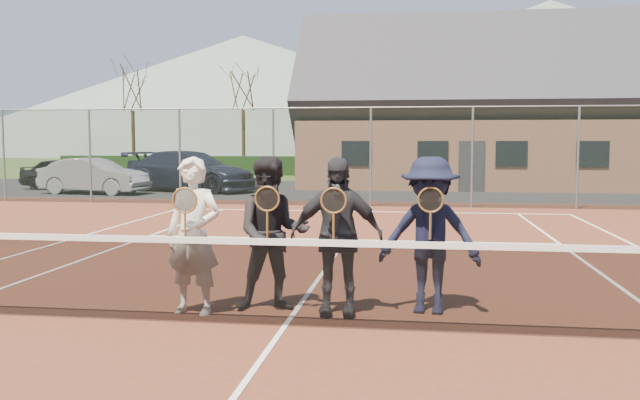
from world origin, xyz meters
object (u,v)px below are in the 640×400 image
at_px(car_b, 94,176).
at_px(player_a, 193,236).
at_px(player_b, 272,234).
at_px(car_c, 191,171).
at_px(clubhouse, 477,96).
at_px(tennis_net, 285,279).
at_px(player_d, 430,235).
at_px(car_a, 67,174).
at_px(player_c, 336,236).

distance_m(car_b, player_a, 19.16).
distance_m(player_a, player_b, 0.91).
distance_m(car_c, player_b, 19.47).
xyz_separation_m(car_b, clubhouse, (14.64, 6.98, 3.31)).
distance_m(tennis_net, player_b, 0.84).
height_order(tennis_net, player_d, player_d).
distance_m(car_a, player_d, 23.38).
bearing_deg(car_a, player_c, -139.69).
height_order(car_a, player_d, player_d).
height_order(car_c, player_d, player_d).
distance_m(car_b, car_c, 3.65).
height_order(car_a, clubhouse, clubhouse).
relative_size(car_c, player_b, 3.08).
height_order(player_b, player_d, same).
bearing_deg(player_b, car_b, 122.41).
bearing_deg(player_b, car_a, 124.30).
distance_m(car_c, clubhouse, 12.98).
distance_m(car_a, player_c, 22.94).
relative_size(car_a, car_b, 0.93).
bearing_deg(car_c, player_d, -134.92).
bearing_deg(player_a, tennis_net, -18.75).
distance_m(tennis_net, player_d, 1.78).
distance_m(clubhouse, player_a, 24.36).
xyz_separation_m(car_a, car_b, (2.27, -2.19, 0.02)).
bearing_deg(car_b, player_b, -140.14).
height_order(tennis_net, clubhouse, clubhouse).
bearing_deg(player_c, player_d, 12.70).
bearing_deg(tennis_net, car_a, 123.91).
bearing_deg(car_b, player_a, -142.79).
bearing_deg(tennis_net, car_b, 122.03).
relative_size(player_a, player_b, 1.00).
height_order(tennis_net, player_b, player_b).
bearing_deg(player_c, clubhouse, 81.45).
distance_m(tennis_net, player_c, 0.85).
bearing_deg(clubhouse, car_c, -155.57).
relative_size(clubhouse, player_c, 8.67).
distance_m(car_a, player_a, 22.20).
relative_size(tennis_net, player_b, 6.49).
bearing_deg(player_d, car_c, 116.56).
bearing_deg(car_c, car_a, 104.19).
relative_size(player_c, player_d, 1.00).
bearing_deg(clubhouse, car_a, -164.18).
bearing_deg(clubhouse, player_c, -98.55).
xyz_separation_m(player_c, player_d, (1.05, 0.24, -0.00)).
height_order(clubhouse, player_a, clubhouse).
height_order(player_a, player_c, same).
bearing_deg(car_c, player_b, -139.87).
height_order(car_c, player_a, player_a).
xyz_separation_m(car_b, player_c, (11.12, -16.43, 0.25)).
xyz_separation_m(player_b, player_d, (1.81, 0.13, -0.00)).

